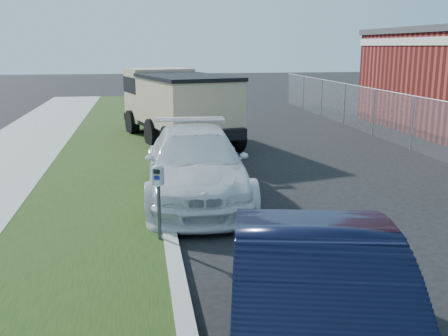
{
  "coord_description": "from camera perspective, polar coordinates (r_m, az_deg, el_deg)",
  "views": [
    {
      "loc": [
        -3.06,
        -9.22,
        3.41
      ],
      "look_at": [
        -1.4,
        1.0,
        1.0
      ],
      "focal_mm": 42.0,
      "sensor_mm": 36.0,
      "label": 1
    }
  ],
  "objects": [
    {
      "name": "streetside",
      "position": [
        11.98,
        -20.95,
        -4.0
      ],
      "size": [
        6.12,
        50.0,
        0.15
      ],
      "color": "gray",
      "rests_on": "ground"
    },
    {
      "name": "parking_meter",
      "position": [
        9.0,
        -7.15,
        -1.95
      ],
      "size": [
        0.22,
        0.19,
        1.33
      ],
      "rotation": [
        0.0,
        0.0,
        -0.43
      ],
      "color": "#3F4247",
      "rests_on": "ground"
    },
    {
      "name": "chainlink_fence",
      "position": [
        18.71,
        19.93,
        5.72
      ],
      "size": [
        0.06,
        30.06,
        30.0
      ],
      "color": "slate",
      "rests_on": "ground"
    },
    {
      "name": "white_wagon",
      "position": [
        11.87,
        -3.13,
        0.36
      ],
      "size": [
        2.47,
        5.58,
        1.59
      ],
      "primitive_type": "imported",
      "rotation": [
        0.0,
        0.0,
        -0.04
      ],
      "color": "silver",
      "rests_on": "ground"
    },
    {
      "name": "dump_truck",
      "position": [
        19.17,
        -5.26,
        7.16
      ],
      "size": [
        4.05,
        6.95,
        2.57
      ],
      "rotation": [
        0.0,
        0.0,
        0.26
      ],
      "color": "black",
      "rests_on": "ground"
    },
    {
      "name": "ground",
      "position": [
        10.3,
        8.67,
        -6.39
      ],
      "size": [
        120.0,
        120.0,
        0.0
      ],
      "primitive_type": "plane",
      "color": "black",
      "rests_on": "ground"
    },
    {
      "name": "navy_sedan",
      "position": [
        5.47,
        10.2,
        -15.64
      ],
      "size": [
        2.65,
        5.08,
        1.59
      ],
      "primitive_type": "imported",
      "rotation": [
        0.0,
        0.0,
        -0.21
      ],
      "color": "black",
      "rests_on": "ground"
    }
  ]
}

